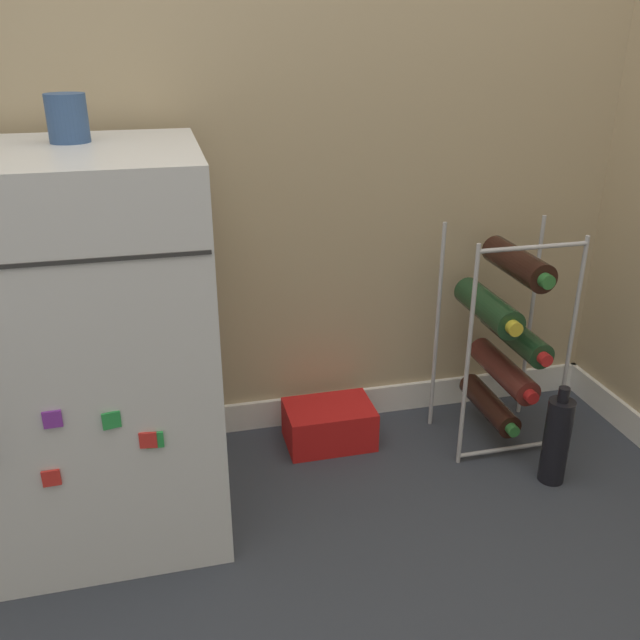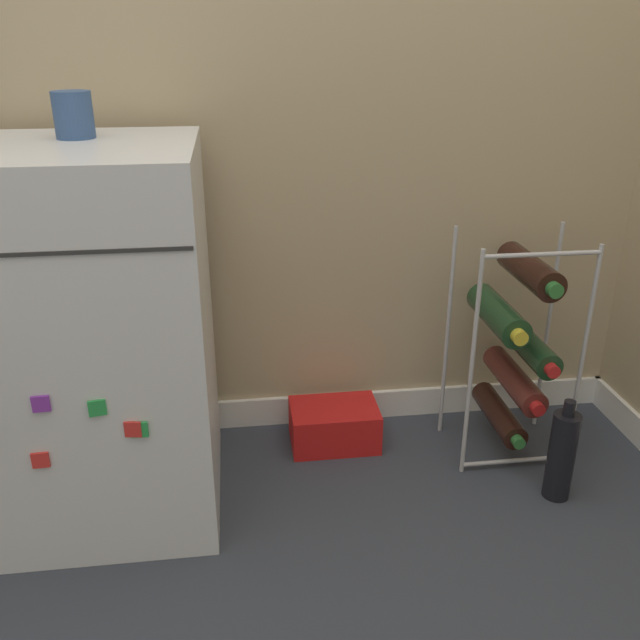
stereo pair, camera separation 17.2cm
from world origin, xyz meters
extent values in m
plane|color=#333842|center=(0.00, 0.00, 0.00)|extent=(14.00, 14.00, 0.00)
cube|color=white|center=(0.00, 0.68, 0.04)|extent=(6.91, 0.01, 0.09)
cube|color=silver|center=(-0.55, 0.38, 0.46)|extent=(0.53, 0.52, 0.91)
cube|color=#2D2D2D|center=(-0.55, 0.12, 0.75)|extent=(0.52, 0.00, 0.01)
cube|color=purple|center=(-0.62, 0.12, 0.44)|extent=(0.04, 0.01, 0.04)
cube|color=red|center=(-0.64, 0.12, 0.30)|extent=(0.04, 0.01, 0.04)
cube|color=green|center=(-0.51, 0.12, 0.42)|extent=(0.04, 0.01, 0.04)
cube|color=red|center=(-0.44, 0.12, 0.36)|extent=(0.04, 0.01, 0.04)
cube|color=green|center=(-0.43, 0.12, 0.36)|extent=(0.04, 0.01, 0.04)
cylinder|color=#B2B2B7|center=(0.39, 0.37, 0.32)|extent=(0.01, 0.01, 0.65)
cylinder|color=#B2B2B7|center=(0.69, 0.37, 0.32)|extent=(0.01, 0.01, 0.65)
cylinder|color=#B2B2B7|center=(0.39, 0.58, 0.32)|extent=(0.01, 0.01, 0.65)
cylinder|color=#B2B2B7|center=(0.69, 0.58, 0.32)|extent=(0.01, 0.01, 0.65)
cylinder|color=#B2B2B7|center=(0.54, 0.37, 0.02)|extent=(0.31, 0.01, 0.01)
cylinder|color=#B2B2B7|center=(0.54, 0.37, 0.63)|extent=(0.31, 0.01, 0.01)
cylinder|color=black|center=(0.53, 0.47, 0.11)|extent=(0.07, 0.26, 0.07)
cylinder|color=#2D7033|center=(0.53, 0.33, 0.11)|extent=(0.03, 0.02, 0.03)
cylinder|color=#56231E|center=(0.56, 0.47, 0.22)|extent=(0.07, 0.30, 0.07)
cylinder|color=red|center=(0.56, 0.31, 0.22)|extent=(0.04, 0.02, 0.04)
cylinder|color=#19381E|center=(0.58, 0.47, 0.33)|extent=(0.07, 0.30, 0.07)
cylinder|color=red|center=(0.58, 0.31, 0.33)|extent=(0.03, 0.02, 0.03)
cylinder|color=#19381E|center=(0.49, 0.47, 0.43)|extent=(0.08, 0.27, 0.08)
cylinder|color=gold|center=(0.49, 0.32, 0.43)|extent=(0.04, 0.02, 0.04)
cylinder|color=black|center=(0.56, 0.47, 0.55)|extent=(0.08, 0.27, 0.08)
cylinder|color=#2D7033|center=(0.56, 0.32, 0.55)|extent=(0.04, 0.02, 0.04)
cube|color=red|center=(0.06, 0.55, 0.06)|extent=(0.26, 0.17, 0.12)
cylinder|color=#335184|center=(-0.55, 0.46, 0.96)|extent=(0.09, 0.09, 0.10)
cylinder|color=black|center=(0.60, 0.23, 0.12)|extent=(0.07, 0.07, 0.25)
cylinder|color=black|center=(0.60, 0.23, 0.27)|extent=(0.03, 0.03, 0.04)
camera|label=1|loc=(-0.38, -1.11, 1.14)|focal=38.00mm
camera|label=2|loc=(-0.21, -1.14, 1.14)|focal=38.00mm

